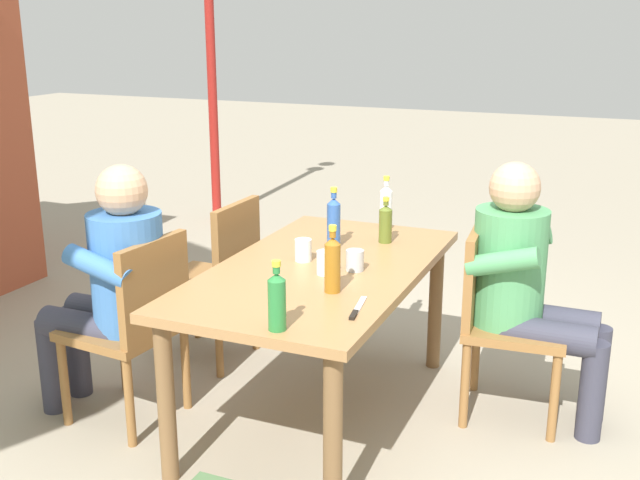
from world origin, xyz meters
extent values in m
plane|color=gray|center=(0.00, 0.00, 0.00)|extent=(24.00, 24.00, 0.00)
cube|color=#A37547|center=(0.00, 0.00, 0.70)|extent=(1.57, 0.86, 0.04)
cylinder|color=brown|center=(-0.71, -0.35, 0.34)|extent=(0.07, 0.07, 0.68)
cylinder|color=brown|center=(0.71, -0.35, 0.34)|extent=(0.07, 0.07, 0.68)
cylinder|color=brown|center=(-0.71, 0.35, 0.34)|extent=(0.07, 0.07, 0.68)
cylinder|color=brown|center=(0.71, 0.35, 0.34)|extent=(0.07, 0.07, 0.68)
cube|color=olive|center=(0.35, -0.81, 0.43)|extent=(0.47, 0.47, 0.04)
cube|color=olive|center=(0.34, -0.61, 0.66)|extent=(0.42, 0.07, 0.42)
cylinder|color=olive|center=(0.18, -1.01, 0.21)|extent=(0.04, 0.04, 0.41)
cylinder|color=olive|center=(0.56, -0.98, 0.21)|extent=(0.04, 0.04, 0.41)
cylinder|color=olive|center=(0.15, -0.63, 0.21)|extent=(0.04, 0.04, 0.41)
cylinder|color=olive|center=(0.53, -0.60, 0.21)|extent=(0.04, 0.04, 0.41)
cube|color=olive|center=(-0.35, 0.81, 0.43)|extent=(0.48, 0.48, 0.04)
cube|color=olive|center=(-0.37, 0.61, 0.66)|extent=(0.42, 0.08, 0.42)
cylinder|color=olive|center=(-0.15, 0.98, 0.21)|extent=(0.04, 0.04, 0.41)
cylinder|color=olive|center=(-0.52, 1.02, 0.21)|extent=(0.04, 0.04, 0.41)
cylinder|color=olive|center=(-0.18, 0.60, 0.21)|extent=(0.04, 0.04, 0.41)
cylinder|color=olive|center=(-0.56, 0.64, 0.21)|extent=(0.04, 0.04, 0.41)
cube|color=olive|center=(0.35, 0.81, 0.43)|extent=(0.45, 0.45, 0.04)
cube|color=olive|center=(0.35, 0.61, 0.66)|extent=(0.42, 0.05, 0.42)
cylinder|color=olive|center=(0.55, 0.99, 0.21)|extent=(0.04, 0.04, 0.41)
cylinder|color=olive|center=(0.17, 1.00, 0.21)|extent=(0.04, 0.04, 0.41)
cylinder|color=olive|center=(0.54, 0.61, 0.21)|extent=(0.04, 0.04, 0.41)
cylinder|color=olive|center=(0.16, 0.62, 0.21)|extent=(0.04, 0.04, 0.41)
cylinder|color=#4C935B|center=(0.35, -0.76, 0.71)|extent=(0.32, 0.32, 0.52)
sphere|color=tan|center=(0.35, -0.76, 1.07)|extent=(0.22, 0.22, 0.22)
cylinder|color=#383847|center=(0.26, -0.96, 0.45)|extent=(0.14, 0.40, 0.14)
cylinder|color=#383847|center=(0.26, -1.16, 0.23)|extent=(0.11, 0.11, 0.45)
cylinder|color=#4C935B|center=(0.16, -0.76, 0.79)|extent=(0.09, 0.31, 0.16)
cylinder|color=#383847|center=(0.44, -0.96, 0.45)|extent=(0.14, 0.40, 0.14)
cylinder|color=#383847|center=(0.44, -1.16, 0.23)|extent=(0.11, 0.11, 0.45)
cylinder|color=#4C935B|center=(0.54, -0.76, 0.79)|extent=(0.09, 0.31, 0.16)
cylinder|color=#3D70B2|center=(-0.35, 0.76, 0.71)|extent=(0.32, 0.32, 0.52)
sphere|color=tan|center=(-0.35, 0.76, 1.07)|extent=(0.22, 0.22, 0.22)
cylinder|color=#383847|center=(-0.26, 0.96, 0.45)|extent=(0.14, 0.40, 0.14)
cylinder|color=#383847|center=(-0.26, 1.16, 0.23)|extent=(0.11, 0.11, 0.45)
cylinder|color=#3D70B2|center=(-0.16, 0.76, 0.79)|extent=(0.09, 0.31, 0.16)
cylinder|color=#383847|center=(-0.44, 0.96, 0.45)|extent=(0.14, 0.40, 0.14)
cylinder|color=#383847|center=(-0.44, 1.16, 0.23)|extent=(0.11, 0.11, 0.45)
cylinder|color=#3D70B2|center=(-0.54, 0.76, 0.79)|extent=(0.09, 0.31, 0.16)
cylinder|color=#2D56A3|center=(0.30, 0.06, 0.83)|extent=(0.06, 0.06, 0.21)
cone|color=#2D56A3|center=(0.30, 0.06, 0.94)|extent=(0.06, 0.06, 0.03)
cylinder|color=#2D56A3|center=(0.30, 0.06, 0.97)|extent=(0.03, 0.03, 0.03)
cylinder|color=yellow|center=(0.30, 0.06, 1.00)|extent=(0.03, 0.03, 0.02)
cylinder|color=#566623|center=(0.47, -0.14, 0.80)|extent=(0.06, 0.06, 0.16)
cone|color=#566623|center=(0.47, -0.14, 0.89)|extent=(0.06, 0.06, 0.02)
cylinder|color=#566623|center=(0.47, -0.14, 0.92)|extent=(0.03, 0.03, 0.02)
cylinder|color=yellow|center=(0.47, -0.14, 0.94)|extent=(0.03, 0.03, 0.02)
cylinder|color=#996019|center=(-0.28, -0.17, 0.82)|extent=(0.06, 0.06, 0.20)
cone|color=#996019|center=(-0.28, -0.17, 0.93)|extent=(0.06, 0.06, 0.03)
cylinder|color=#996019|center=(-0.28, -0.17, 0.96)|extent=(0.03, 0.03, 0.03)
cylinder|color=yellow|center=(-0.28, -0.17, 0.98)|extent=(0.03, 0.03, 0.02)
cylinder|color=white|center=(0.71, -0.07, 0.82)|extent=(0.06, 0.06, 0.20)
cone|color=white|center=(0.71, -0.07, 0.93)|extent=(0.06, 0.06, 0.03)
cylinder|color=white|center=(0.71, -0.07, 0.96)|extent=(0.03, 0.03, 0.03)
cylinder|color=yellow|center=(0.71, -0.07, 0.98)|extent=(0.03, 0.03, 0.02)
cylinder|color=#287A38|center=(-0.71, -0.14, 0.81)|extent=(0.06, 0.06, 0.18)
cone|color=#287A38|center=(-0.71, -0.14, 0.92)|extent=(0.06, 0.06, 0.03)
cylinder|color=#287A38|center=(-0.71, -0.14, 0.94)|extent=(0.03, 0.03, 0.03)
cylinder|color=yellow|center=(-0.71, -0.14, 0.96)|extent=(0.03, 0.03, 0.02)
cylinder|color=silver|center=(-0.09, -0.06, 0.77)|extent=(0.08, 0.08, 0.10)
cylinder|color=#B2B7BC|center=(0.01, -0.16, 0.77)|extent=(0.08, 0.08, 0.09)
cylinder|color=white|center=(0.04, 0.10, 0.77)|extent=(0.07, 0.07, 0.10)
cube|color=silver|center=(-0.38, -0.32, 0.72)|extent=(0.18, 0.05, 0.01)
cube|color=black|center=(-0.49, -0.34, 0.73)|extent=(0.08, 0.03, 0.01)
cylinder|color=maroon|center=(2.90, 2.24, 1.46)|extent=(0.08, 0.08, 2.93)
camera|label=1|loc=(-2.93, -1.24, 1.77)|focal=42.96mm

